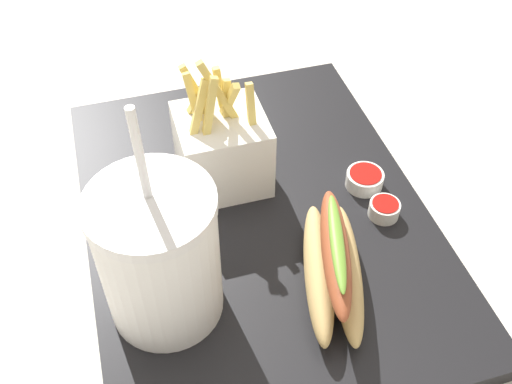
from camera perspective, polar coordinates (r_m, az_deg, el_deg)
ground_plane at (r=0.63m, az=0.00°, el=-3.75°), size 2.40×2.40×0.02m
food_tray at (r=0.62m, az=0.00°, el=-2.56°), size 0.45×0.34×0.02m
soda_cup at (r=0.49m, az=-9.21°, el=-6.09°), size 0.10×0.10×0.22m
fries_basket at (r=0.61m, az=-3.29°, el=4.26°), size 0.08×0.09×0.15m
hot_dog_1 at (r=0.54m, az=7.36°, el=-7.00°), size 0.16×0.09×0.06m
ketchup_cup_1 at (r=0.72m, az=-6.89°, el=7.60°), size 0.03×0.03×0.02m
ketchup_cup_2 at (r=0.61m, az=12.14°, el=-1.55°), size 0.03×0.03×0.02m
ketchup_cup_3 at (r=0.64m, az=10.32°, el=1.25°), size 0.04×0.04×0.02m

